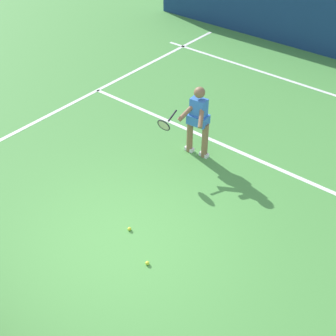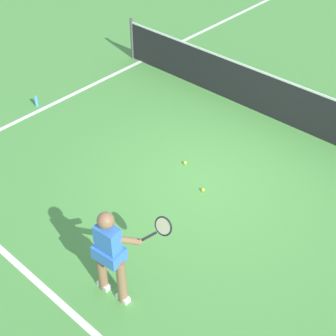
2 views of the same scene
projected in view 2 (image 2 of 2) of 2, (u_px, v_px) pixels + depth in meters
ground_plane at (208, 181)px, 8.90m from camera, size 24.81×24.81×0.00m
service_line_marking at (55, 298)px, 6.92m from camera, size 8.34×0.10×0.01m
sideline_left_marking at (62, 99)px, 11.07m from camera, size 0.10×17.09×0.01m
court_net at (287, 103)px, 10.04m from camera, size 9.02×0.08×1.04m
tennis_player at (111, 252)px, 6.47m from camera, size 0.74×0.98×1.55m
tennis_ball_near at (203, 190)px, 8.65m from camera, size 0.07×0.07×0.07m
tennis_ball_mid at (185, 163)px, 9.25m from camera, size 0.07×0.07×0.07m
water_bottle at (36, 101)px, 10.79m from camera, size 0.07×0.07×0.24m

